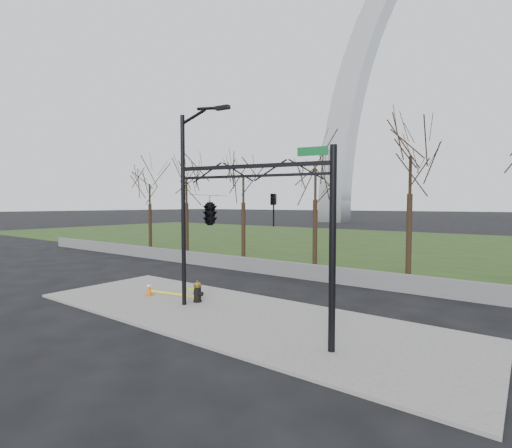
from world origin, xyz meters
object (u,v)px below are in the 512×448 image
Objects in this scene: fire_hydrant at (198,292)px; traffic_signal_mast at (231,210)px; traffic_cone at (149,288)px; street_light at (187,195)px.

traffic_signal_mast reaches higher than fire_hydrant.
traffic_cone is 0.08× the size of street_light.
street_light is at bearing -2.49° from traffic_cone.
traffic_cone is 5.08m from street_light.
street_light is 1.37× the size of traffic_signal_mast.
fire_hydrant is 0.16× the size of traffic_signal_mast.
fire_hydrant is at bearing 135.97° from traffic_signal_mast.
fire_hydrant is 0.11× the size of street_light.
fire_hydrant is 2.72m from traffic_cone.
traffic_signal_mast is at bearing -31.32° from street_light.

